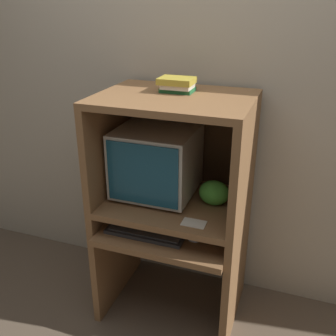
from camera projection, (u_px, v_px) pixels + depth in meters
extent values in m
cube|color=#B2A893|center=(194.00, 93.00, 2.35)|extent=(6.00, 0.06, 2.60)
cube|color=brown|center=(118.00, 251.00, 2.55)|extent=(0.04, 0.62, 0.62)
cube|color=brown|center=(235.00, 277.00, 2.31)|extent=(0.04, 0.62, 0.62)
cube|color=brown|center=(163.00, 239.00, 2.16)|extent=(0.73, 0.35, 0.04)
cube|color=brown|center=(114.00, 199.00, 2.40)|extent=(0.04, 0.62, 0.14)
cube|color=brown|center=(240.00, 222.00, 2.16)|extent=(0.04, 0.62, 0.14)
cube|color=brown|center=(174.00, 202.00, 2.26)|extent=(0.73, 0.62, 0.04)
cube|color=brown|center=(111.00, 142.00, 2.25)|extent=(0.04, 0.62, 0.60)
cube|color=brown|center=(245.00, 160.00, 2.01)|extent=(0.04, 0.62, 0.60)
cube|color=brown|center=(175.00, 99.00, 2.02)|extent=(0.73, 0.62, 0.04)
cube|color=#48321E|center=(190.00, 134.00, 2.39)|extent=(0.73, 0.01, 0.60)
cylinder|color=beige|center=(157.00, 191.00, 2.32)|extent=(0.24, 0.24, 0.02)
cube|color=beige|center=(157.00, 160.00, 2.24)|extent=(0.44, 0.42, 0.38)
cube|color=navy|center=(142.00, 175.00, 2.06)|extent=(0.40, 0.01, 0.34)
cube|color=#2D2D30|center=(146.00, 232.00, 2.18)|extent=(0.44, 0.17, 0.02)
cube|color=#474749|center=(146.00, 230.00, 2.17)|extent=(0.41, 0.13, 0.01)
ellipsoid|color=#B7B7B7|center=(194.00, 239.00, 2.10)|extent=(0.07, 0.05, 0.03)
ellipsoid|color=green|center=(214.00, 193.00, 2.17)|extent=(0.17, 0.13, 0.14)
cube|color=#236638|center=(178.00, 90.00, 2.08)|extent=(0.17, 0.12, 0.02)
cube|color=beige|center=(178.00, 86.00, 2.06)|extent=(0.16, 0.13, 0.02)
cube|color=gold|center=(177.00, 81.00, 2.05)|extent=(0.18, 0.14, 0.03)
cube|color=beige|center=(194.00, 223.00, 2.01)|extent=(0.12, 0.08, 0.00)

